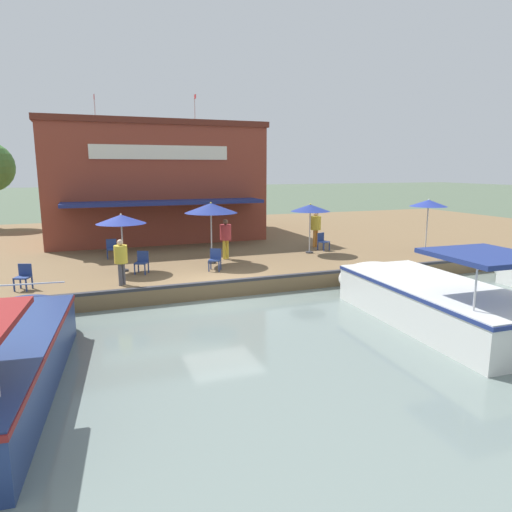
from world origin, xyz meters
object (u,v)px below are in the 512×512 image
object	(u,v)px
patio_umbrella_near_quay_edge	(429,203)
patio_umbrella_back_row	(310,208)
person_near_entrance	(121,257)
patio_umbrella_mid_patio_right	(121,219)
cafe_chair_beside_entrance	(112,248)
cafe_chair_facing_river	(142,261)
waterfront_restaurant	(150,181)
patio_umbrella_by_entrance	(211,208)
person_mid_patio	(226,234)
person_at_quay_edge	(316,224)
motorboat_distant_upstream	(422,295)
cafe_chair_far_corner_seat	(215,258)
cafe_chair_under_first_umbrella	(323,241)
cafe_chair_mid_patio	(24,275)

from	to	relation	value
patio_umbrella_near_quay_edge	patio_umbrella_back_row	xyz separation A→B (m)	(-1.77, -5.32, -0.20)
patio_umbrella_back_row	person_near_entrance	bearing A→B (deg)	-70.33
patio_umbrella_back_row	patio_umbrella_mid_patio_right	size ratio (longest dim) A/B	1.04
cafe_chair_beside_entrance	cafe_chair_facing_river	bearing A→B (deg)	14.11
waterfront_restaurant	patio_umbrella_by_entrance	bearing A→B (deg)	6.60
cafe_chair_beside_entrance	person_mid_patio	size ratio (longest dim) A/B	0.48
person_at_quay_edge	motorboat_distant_upstream	bearing A→B (deg)	-8.79
patio_umbrella_mid_patio_right	person_mid_patio	world-z (taller)	patio_umbrella_mid_patio_right
cafe_chair_far_corner_seat	motorboat_distant_upstream	xyz separation A→B (m)	(6.25, 4.78, -0.33)
motorboat_distant_upstream	cafe_chair_far_corner_seat	bearing A→B (deg)	-142.58
person_at_quay_edge	person_near_entrance	size ratio (longest dim) A/B	1.14
cafe_chair_under_first_umbrella	cafe_chair_mid_patio	bearing A→B (deg)	-76.52
cafe_chair_beside_entrance	person_at_quay_edge	distance (m)	9.98
motorboat_distant_upstream	patio_umbrella_by_entrance	bearing A→B (deg)	-149.34
cafe_chair_beside_entrance	cafe_chair_under_first_umbrella	bearing A→B (deg)	81.23
cafe_chair_under_first_umbrella	motorboat_distant_upstream	bearing A→B (deg)	-8.99
cafe_chair_mid_patio	cafe_chair_beside_entrance	bearing A→B (deg)	146.39
cafe_chair_facing_river	cafe_chair_far_corner_seat	size ratio (longest dim) A/B	1.00
patio_umbrella_by_entrance	cafe_chair_facing_river	size ratio (longest dim) A/B	3.04
patio_umbrella_by_entrance	cafe_chair_facing_river	world-z (taller)	patio_umbrella_by_entrance
cafe_chair_facing_river	patio_umbrella_back_row	bearing A→B (deg)	101.19
patio_umbrella_by_entrance	motorboat_distant_upstream	xyz separation A→B (m)	(7.65, 4.54, -2.19)
patio_umbrella_mid_patio_right	person_near_entrance	size ratio (longest dim) A/B	1.42
cafe_chair_mid_patio	cafe_chair_far_corner_seat	bearing A→B (deg)	94.99
cafe_chair_mid_patio	person_mid_patio	bearing A→B (deg)	108.76
patio_umbrella_near_quay_edge	patio_umbrella_by_entrance	xyz separation A→B (m)	(-1.13, -10.28, 0.00)
patio_umbrella_back_row	motorboat_distant_upstream	distance (m)	8.54
patio_umbrella_near_quay_edge	motorboat_distant_upstream	world-z (taller)	patio_umbrella_near_quay_edge
waterfront_restaurant	cafe_chair_far_corner_seat	size ratio (longest dim) A/B	13.77
waterfront_restaurant	patio_umbrella_mid_patio_right	world-z (taller)	waterfront_restaurant
cafe_chair_under_first_umbrella	cafe_chair_facing_river	size ratio (longest dim) A/B	1.00
patio_umbrella_back_row	person_mid_patio	bearing A→B (deg)	-90.19
patio_umbrella_near_quay_edge	cafe_chair_beside_entrance	world-z (taller)	patio_umbrella_near_quay_edge
cafe_chair_beside_entrance	person_mid_patio	xyz separation A→B (m)	(1.96, 4.72, 0.64)
cafe_chair_far_corner_seat	person_near_entrance	size ratio (longest dim) A/B	0.53
patio_umbrella_near_quay_edge	cafe_chair_facing_river	bearing A→B (deg)	-90.83
cafe_chair_beside_entrance	patio_umbrella_by_entrance	bearing A→B (deg)	56.15
cafe_chair_beside_entrance	cafe_chair_far_corner_seat	xyz separation A→B (m)	(4.02, 3.66, 0.00)
cafe_chair_under_first_umbrella	person_near_entrance	world-z (taller)	person_near_entrance
cafe_chair_under_first_umbrella	cafe_chair_mid_patio	size ratio (longest dim) A/B	1.00
cafe_chair_under_first_umbrella	motorboat_distant_upstream	xyz separation A→B (m)	(8.75, -1.38, -0.33)
cafe_chair_under_first_umbrella	person_near_entrance	distance (m)	10.46
patio_umbrella_back_row	cafe_chair_under_first_umbrella	world-z (taller)	patio_umbrella_back_row
cafe_chair_far_corner_seat	motorboat_distant_upstream	size ratio (longest dim) A/B	0.11
cafe_chair_mid_patio	person_mid_patio	xyz separation A→B (m)	(-2.64, 7.78, 0.64)
patio_umbrella_near_quay_edge	person_at_quay_edge	distance (m)	5.44
patio_umbrella_back_row	cafe_chair_facing_river	world-z (taller)	patio_umbrella_back_row
cafe_chair_beside_entrance	person_mid_patio	distance (m)	5.15
patio_umbrella_by_entrance	person_near_entrance	distance (m)	4.82
patio_umbrella_back_row	cafe_chair_far_corner_seat	xyz separation A→B (m)	(2.04, -5.21, -1.65)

